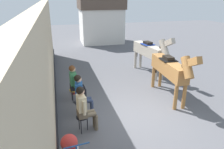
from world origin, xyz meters
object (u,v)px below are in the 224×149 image
Objects in this scene: seated_visitor_far at (75,82)px; saddled_horse_far at (150,51)px; satchel_bag at (74,91)px; saddled_horse_near at (170,69)px; flower_planter_near at (69,146)px; seated_visitor_near at (84,107)px; seated_visitor_middle at (81,93)px.

saddled_horse_far reaches higher than seated_visitor_far.
satchel_bag is at bearing 90.55° from seated_visitor_far.
saddled_horse_near reaches higher than flower_planter_near.
saddled_horse_near is 3.77m from satchel_bag.
satchel_bag is (-0.06, 2.60, -0.68)m from seated_visitor_near.
saddled_horse_near is 1.00× the size of saddled_horse_far.
seated_visitor_near is 5.37m from saddled_horse_far.
saddled_horse_far is (3.68, 3.88, 0.38)m from seated_visitor_near.
saddled_horse_near reaches higher than seated_visitor_near.
seated_visitor_far is 2.97m from flower_planter_near.
seated_visitor_middle reaches higher than flower_planter_near.
seated_visitor_near reaches higher than flower_planter_near.
seated_visitor_middle is 0.46× the size of saddled_horse_near.
seated_visitor_near reaches higher than satchel_bag.
seated_visitor_near is 4.96× the size of satchel_bag.
seated_visitor_middle is at bearing -172.88° from saddled_horse_near.
saddled_horse_near is 4.54m from flower_planter_near.
seated_visitor_near is at bearing -149.47° from satchel_bag.
flower_planter_near is at bearing -116.31° from seated_visitor_near.
flower_planter_near is (-4.18, -4.89, -0.82)m from saddled_horse_far.
satchel_bag is (-3.37, 1.31, -1.06)m from saddled_horse_near.
seated_visitor_far is 0.47× the size of saddled_horse_far.
seated_visitor_middle is 2.17× the size of flower_planter_near.
seated_visitor_middle is at bearing -85.17° from seated_visitor_far.
seated_visitor_far is 4.25m from saddled_horse_far.
satchel_bag is at bearing 91.24° from seated_visitor_near.
seated_visitor_near is 0.89m from seated_visitor_middle.
seated_visitor_far is (-0.08, 1.00, 0.00)m from seated_visitor_middle.
saddled_horse_far reaches higher than flower_planter_near.
flower_planter_near is (-0.53, -1.90, -0.44)m from seated_visitor_middle.
seated_visitor_near is 0.47× the size of saddled_horse_far.
seated_visitor_near is 0.46× the size of saddled_horse_near.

